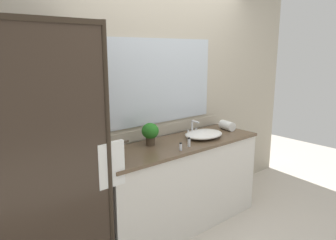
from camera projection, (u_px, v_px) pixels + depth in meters
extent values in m
plane|color=beige|center=(179.00, 224.00, 3.36)|extent=(8.00, 8.00, 0.00)
cube|color=#B2A893|center=(158.00, 99.00, 3.34)|extent=(4.40, 0.05, 2.60)
cube|color=#B2A893|center=(160.00, 131.00, 3.39)|extent=(1.80, 0.01, 0.11)
cube|color=silver|center=(159.00, 81.00, 3.28)|extent=(1.43, 0.01, 0.87)
cube|color=silver|center=(178.00, 186.00, 3.28)|extent=(1.80, 0.56, 0.87)
cube|color=brown|center=(179.00, 144.00, 3.17)|extent=(1.80, 0.58, 0.03)
cylinder|color=#2D2319|center=(109.00, 161.00, 2.35)|extent=(0.04, 0.04, 2.00)
cube|color=#2D2319|center=(25.00, 18.00, 1.82)|extent=(1.00, 0.04, 0.04)
cube|color=#382B21|center=(40.00, 178.00, 2.03)|extent=(0.96, 0.01, 1.96)
cube|color=#382B21|center=(91.00, 152.00, 2.56)|extent=(0.01, 0.57, 1.96)
cylinder|color=#2D2319|center=(110.00, 145.00, 2.34)|extent=(0.32, 0.02, 0.02)
cube|color=white|center=(111.00, 165.00, 2.37)|extent=(0.22, 0.04, 0.35)
ellipsoid|color=white|center=(204.00, 134.00, 3.34)|extent=(0.44, 0.33, 0.07)
cube|color=silver|center=(192.00, 133.00, 3.47)|extent=(0.17, 0.04, 0.02)
cylinder|color=silver|center=(192.00, 127.00, 3.46)|extent=(0.02, 0.02, 0.13)
cylinder|color=silver|center=(195.00, 122.00, 3.40)|extent=(0.02, 0.10, 0.02)
cylinder|color=silver|center=(188.00, 132.00, 3.43)|extent=(0.02, 0.02, 0.04)
cylinder|color=silver|center=(196.00, 130.00, 3.50)|extent=(0.02, 0.02, 0.04)
cylinder|color=#473828|center=(150.00, 141.00, 3.08)|extent=(0.09, 0.09, 0.07)
ellipsoid|color=#266F20|center=(150.00, 131.00, 3.06)|extent=(0.17, 0.17, 0.15)
cylinder|color=silver|center=(181.00, 147.00, 2.91)|extent=(0.03, 0.03, 0.06)
cylinder|color=black|center=(181.00, 143.00, 2.90)|extent=(0.02, 0.02, 0.01)
cylinder|color=#4C7056|center=(109.00, 149.00, 2.82)|extent=(0.03, 0.03, 0.09)
cylinder|color=black|center=(108.00, 144.00, 2.81)|extent=(0.02, 0.02, 0.01)
cylinder|color=silver|center=(189.00, 143.00, 3.02)|extent=(0.03, 0.03, 0.08)
cylinder|color=black|center=(189.00, 138.00, 3.01)|extent=(0.02, 0.02, 0.01)
cylinder|color=white|center=(227.00, 126.00, 3.66)|extent=(0.13, 0.20, 0.10)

